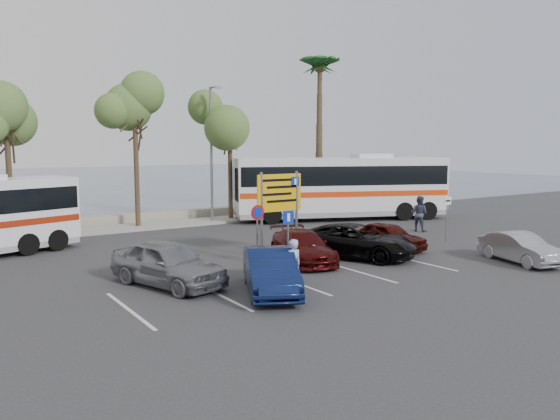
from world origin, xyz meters
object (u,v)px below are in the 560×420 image
car_maroon (303,247)px  pedestrian_far (419,214)px  street_lamp_right (212,147)px  car_silver_a (168,263)px  direction_sign (279,199)px  coach_bus_right (341,189)px  car_blue (271,271)px  car_red (388,236)px  car_silver_b (520,248)px  pedestrian_near (293,266)px  suv_black (356,241)px

car_maroon → pedestrian_far: pedestrian_far is taller
street_lamp_right → car_silver_a: 15.38m
direction_sign → car_maroon: direction_sign is taller
coach_bus_right → car_blue: bearing=-137.1°
car_red → car_blue: bearing=-167.0°
car_blue → car_silver_b: (10.80, -1.80, -0.10)m
car_silver_a → pedestrian_far: 16.36m
car_silver_b → pedestrian_near: 10.26m
street_lamp_right → car_blue: (-5.60, -15.22, -3.89)m
car_red → pedestrian_far: pedestrian_far is taller
car_silver_b → pedestrian_far: (2.80, 7.86, 0.37)m
street_lamp_right → car_blue: bearing=-110.2°
street_lamp_right → pedestrian_near: street_lamp_right is taller
car_maroon → car_red: size_ratio=1.19×
pedestrian_far → car_silver_b: bearing=140.5°
pedestrian_near → pedestrian_far: bearing=-152.0°
car_maroon → suv_black: suv_black is taller
coach_bus_right → pedestrian_far: size_ratio=6.92×
direction_sign → pedestrian_near: 6.18m
street_lamp_right → suv_black: street_lamp_right is taller
direction_sign → car_red: 5.40m
car_silver_a → car_red: (10.80, 0.54, -0.15)m
car_silver_b → pedestrian_near: bearing=-173.6°
coach_bus_right → car_red: size_ratio=3.70×
car_blue → suv_black: (6.00, 2.68, -0.00)m
car_silver_b → pedestrian_far: pedestrian_far is taller
direction_sign → car_blue: 6.32m
car_silver_b → car_silver_a: bearing=176.1°
suv_black → coach_bus_right: bearing=25.9°
car_silver_a → suv_black: bearing=-17.8°
car_blue → suv_black: bearing=50.0°
car_silver_a → car_red: car_silver_a is taller
car_silver_a → car_silver_b: 13.93m
car_silver_a → car_maroon: car_silver_a is taller
coach_bus_right → suv_black: size_ratio=2.67×
car_silver_a → pedestrian_near: 4.25m
street_lamp_right → car_red: size_ratio=2.19×
street_lamp_right → car_silver_b: bearing=-73.0°
coach_bus_right → car_red: (-4.75, -9.00, -1.32)m
direction_sign → pedestrian_far: bearing=6.6°
pedestrian_near → coach_bus_right: bearing=-133.2°
pedestrian_far → suv_black: bearing=94.0°
car_silver_a → direction_sign: bearing=2.5°
suv_black → direction_sign: bearing=110.1°
car_red → pedestrian_near: size_ratio=2.11×
car_silver_a → car_blue: car_silver_a is taller
car_red → pedestrian_near: (-7.75, -3.50, 0.24)m
car_blue → car_silver_b: bearing=16.5°
car_blue → car_maroon: (3.60, 3.20, -0.07)m
car_silver_b → coach_bus_right: bearing=95.3°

